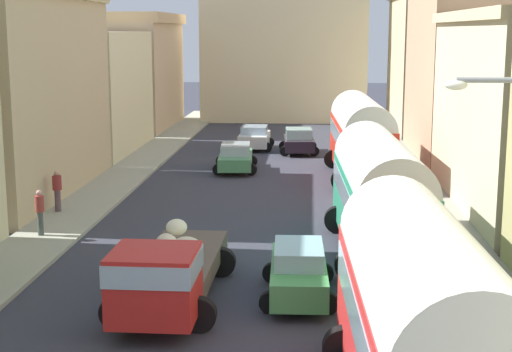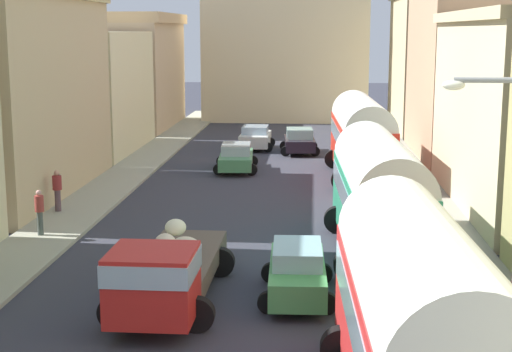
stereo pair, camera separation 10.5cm
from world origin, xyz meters
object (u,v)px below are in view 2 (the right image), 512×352
parked_bus_0 (418,315)px  pedestrian_2 (57,189)px  parked_bus_1 (378,190)px  car_2 (297,271)px  parked_bus_2 (361,134)px  cargo_truck_0 (166,271)px  streetlamp_near (508,210)px  car_1 (255,137)px  car_3 (299,141)px  pedestrian_0 (40,211)px  car_0 (236,157)px

parked_bus_0 → pedestrian_2: size_ratio=4.54×
parked_bus_1 → car_2: size_ratio=2.20×
parked_bus_1 → parked_bus_2: 13.67m
parked_bus_0 → cargo_truck_0: bearing=135.0°
parked_bus_0 → cargo_truck_0: 8.34m
streetlamp_near → car_1: bearing=102.8°
parked_bus_0 → car_3: 33.48m
car_1 → parked_bus_1: bearing=-75.8°
pedestrian_0 → parked_bus_1: bearing=-5.4°
parked_bus_0 → car_2: 7.73m
car_1 → car_3: bearing=-26.9°
cargo_truck_0 → streetlamp_near: bearing=-28.9°
parked_bus_0 → pedestrian_0: parked_bus_0 is taller
parked_bus_1 → cargo_truck_0: parked_bus_1 is taller
parked_bus_0 → pedestrian_0: bearing=132.7°
cargo_truck_0 → streetlamp_near: (7.75, -4.29, 2.80)m
parked_bus_2 → streetlamp_near: 23.87m
car_1 → streetlamp_near: (7.55, -33.21, 3.17)m
parked_bus_1 → pedestrian_0: parked_bus_1 is taller
parked_bus_0 → parked_bus_1: (0.21, 11.65, -0.06)m
car_1 → car_2: 27.75m
parked_bus_0 → streetlamp_near: streetlamp_near is taller
parked_bus_0 → pedestrian_0: size_ratio=4.62×
car_2 → car_3: size_ratio=1.13×
parked_bus_0 → car_2: size_ratio=1.99×
car_2 → pedestrian_2: size_ratio=2.28×
pedestrian_0 → streetlamp_near: bearing=-39.3°
car_3 → pedestrian_0: pedestrian_0 is taller
pedestrian_0 → streetlamp_near: streetlamp_near is taller
pedestrian_0 → streetlamp_near: (13.70, -11.23, 2.89)m
parked_bus_0 → car_1: size_ratio=2.26×
car_1 → streetlamp_near: 34.20m
car_1 → pedestrian_2: (-6.75, -18.23, 0.28)m
pedestrian_2 → parked_bus_0: bearing=-53.1°
cargo_truck_0 → streetlamp_near: 9.29m
car_1 → pedestrian_0: (-6.15, -21.98, 0.28)m
cargo_truck_0 → streetlamp_near: size_ratio=1.14×
car_3 → streetlamp_near: (4.72, -31.78, 3.16)m
car_3 → pedestrian_0: size_ratio=2.06×
pedestrian_2 → cargo_truck_0: bearing=-58.5°
car_0 → pedestrian_0: (-5.70, -14.30, 0.30)m
car_2 → pedestrian_0: (-9.42, 5.58, 0.27)m
parked_bus_1 → parked_bus_2: bearing=89.0°
pedestrian_0 → car_1: bearing=74.4°
cargo_truck_0 → parked_bus_2: bearing=72.1°
car_2 → streetlamp_near: bearing=-52.9°
parked_bus_2 → pedestrian_2: bearing=-145.6°
parked_bus_1 → car_2: parked_bus_1 is taller
car_2 → pedestrian_0: size_ratio=2.32×
streetlamp_near → pedestrian_0: bearing=140.7°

